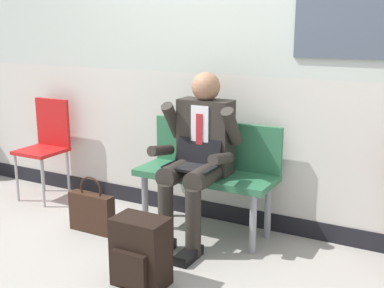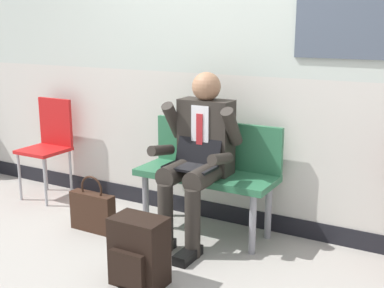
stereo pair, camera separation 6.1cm
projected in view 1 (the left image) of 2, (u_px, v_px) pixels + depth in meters
name	position (u px, v px, depth m)	size (l,w,h in m)	color
ground_plane	(178.00, 252.00, 3.51)	(18.00, 18.00, 0.00)	#9E9991
station_wall	(227.00, 55.00, 3.82)	(6.49, 0.16, 2.69)	beige
bench_with_person	(209.00, 167.00, 3.78)	(1.06, 0.42, 0.85)	#2D6B47
person_seated	(198.00, 154.00, 3.58)	(0.57, 0.70, 1.24)	#2D2823
backpack	(140.00, 253.00, 3.03)	(0.33, 0.25, 0.44)	black
handbag	(92.00, 212.00, 3.83)	(0.38, 0.10, 0.45)	#331E14
folding_chair	(47.00, 139.00, 4.53)	(0.38, 0.38, 0.91)	red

